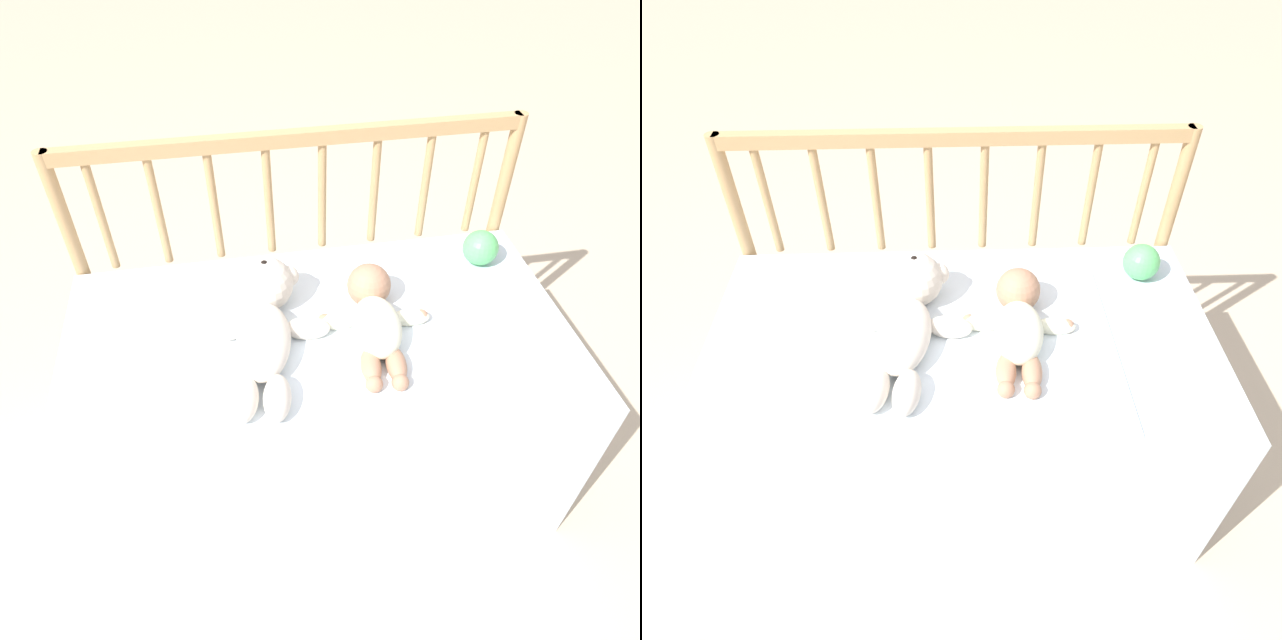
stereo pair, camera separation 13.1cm
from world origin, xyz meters
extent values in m
plane|color=#C6B293|center=(0.00, 0.00, 0.00)|extent=(12.00, 12.00, 0.00)
cube|color=silver|center=(0.00, 0.00, 0.27)|extent=(1.21, 0.67, 0.55)
cylinder|color=tan|center=(-0.59, 0.36, 0.45)|extent=(0.04, 0.04, 0.89)
cylinder|color=tan|center=(0.59, 0.36, 0.45)|extent=(0.04, 0.04, 0.89)
cube|color=tan|center=(0.00, 0.36, 0.87)|extent=(1.17, 0.03, 0.04)
cylinder|color=tan|center=(-0.50, 0.36, 0.70)|extent=(0.02, 0.02, 0.31)
cylinder|color=tan|center=(-0.36, 0.36, 0.70)|extent=(0.02, 0.02, 0.31)
cylinder|color=tan|center=(-0.21, 0.36, 0.70)|extent=(0.02, 0.02, 0.31)
cylinder|color=tan|center=(-0.07, 0.36, 0.70)|extent=(0.02, 0.02, 0.31)
cylinder|color=tan|center=(0.07, 0.36, 0.70)|extent=(0.02, 0.02, 0.31)
cylinder|color=tan|center=(0.21, 0.36, 0.70)|extent=(0.02, 0.02, 0.31)
cylinder|color=tan|center=(0.36, 0.36, 0.70)|extent=(0.02, 0.02, 0.31)
cylinder|color=tan|center=(0.50, 0.36, 0.70)|extent=(0.02, 0.02, 0.31)
cube|color=white|center=(-0.02, -0.04, 0.55)|extent=(0.76, 0.54, 0.01)
ellipsoid|color=silver|center=(-0.13, -0.04, 0.59)|extent=(0.16, 0.25, 0.08)
sphere|color=silver|center=(-0.11, 0.13, 0.62)|extent=(0.13, 0.13, 0.13)
sphere|color=beige|center=(-0.11, 0.13, 0.65)|extent=(0.06, 0.06, 0.06)
sphere|color=black|center=(-0.11, 0.13, 0.68)|extent=(0.02, 0.02, 0.02)
sphere|color=silver|center=(-0.16, 0.16, 0.62)|extent=(0.05, 0.05, 0.05)
sphere|color=silver|center=(-0.05, 0.15, 0.62)|extent=(0.05, 0.05, 0.05)
ellipsoid|color=silver|center=(-0.22, 0.03, 0.58)|extent=(0.11, 0.07, 0.05)
ellipsoid|color=silver|center=(-0.03, 0.00, 0.58)|extent=(0.11, 0.07, 0.05)
ellipsoid|color=silver|center=(-0.19, -0.19, 0.58)|extent=(0.08, 0.13, 0.06)
ellipsoid|color=silver|center=(-0.12, -0.20, 0.58)|extent=(0.08, 0.13, 0.06)
ellipsoid|color=#EAEACC|center=(0.13, -0.04, 0.59)|extent=(0.13, 0.20, 0.08)
sphere|color=tan|center=(0.14, 0.10, 0.60)|extent=(0.11, 0.11, 0.11)
ellipsoid|color=#EAEACC|center=(0.05, 0.02, 0.57)|extent=(0.10, 0.05, 0.04)
ellipsoid|color=#EAEACC|center=(0.22, 0.00, 0.57)|extent=(0.10, 0.05, 0.04)
sphere|color=tan|center=(0.02, 0.03, 0.57)|extent=(0.03, 0.03, 0.03)
sphere|color=tan|center=(0.25, 0.00, 0.57)|extent=(0.03, 0.03, 0.03)
ellipsoid|color=tan|center=(0.09, -0.14, 0.57)|extent=(0.05, 0.10, 0.05)
ellipsoid|color=tan|center=(0.15, -0.14, 0.57)|extent=(0.05, 0.10, 0.05)
sphere|color=tan|center=(0.09, -0.19, 0.57)|extent=(0.04, 0.04, 0.04)
sphere|color=tan|center=(0.14, -0.19, 0.57)|extent=(0.04, 0.04, 0.04)
sphere|color=#59BF66|center=(0.48, 0.20, 0.60)|extent=(0.09, 0.09, 0.09)
camera|label=1|loc=(-0.16, -0.94, 1.51)|focal=32.00mm
camera|label=2|loc=(-0.04, -0.96, 1.51)|focal=32.00mm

